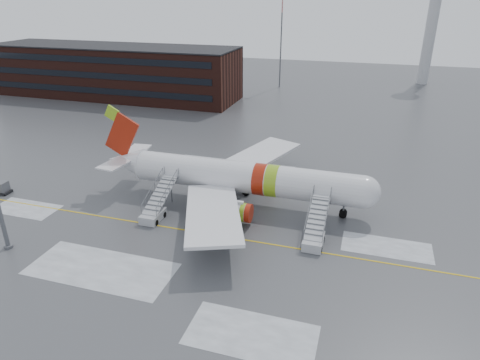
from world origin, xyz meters
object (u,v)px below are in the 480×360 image
(airstair_fwd, at_px, (315,233))
(airstair_aft, at_px, (156,209))
(uld_container, at_px, (2,188))
(airliner, at_px, (237,177))
(pushback_tug, at_px, (198,223))

(airstair_fwd, height_order, airstair_aft, same)
(airstair_fwd, distance_m, uld_container, 40.67)
(airliner, xyz_separation_m, uld_container, (-30.13, -6.62, -2.67))
(airstair_fwd, bearing_deg, airstair_aft, 180.00)
(airstair_fwd, relative_size, airstair_aft, 1.00)
(airstair_aft, distance_m, uld_container, 22.22)
(uld_container, bearing_deg, pushback_tug, -2.31)
(pushback_tug, bearing_deg, airstair_fwd, 5.49)
(airliner, bearing_deg, airstair_aft, -140.44)
(airliner, height_order, pushback_tug, airliner)
(airliner, xyz_separation_m, pushback_tug, (-2.13, -7.75, -2.62))
(airliner, xyz_separation_m, airstair_aft, (-7.91, -6.54, -2.35))
(airstair_aft, height_order, pushback_tug, airstair_aft)
(airstair_fwd, bearing_deg, uld_container, -179.88)
(airstair_aft, bearing_deg, airstair_fwd, 0.00)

